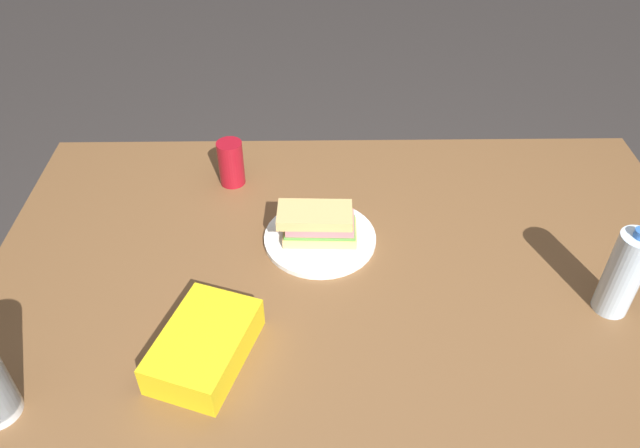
{
  "coord_description": "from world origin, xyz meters",
  "views": [
    {
      "loc": [
        0.09,
        1.01,
        1.73
      ],
      "look_at": [
        0.07,
        -0.06,
        0.82
      ],
      "focal_mm": 34.25,
      "sensor_mm": 36.0,
      "label": 1
    }
  ],
  "objects_px": {
    "paper_plate": "(320,238)",
    "soda_can_red": "(231,163)",
    "sandwich": "(318,224)",
    "water_bottle_tall": "(624,273)",
    "chip_bag": "(204,346)",
    "dining_table": "(350,285)"
  },
  "relations": [
    {
      "from": "dining_table",
      "to": "sandwich",
      "type": "xyz_separation_m",
      "value": [
        0.07,
        -0.06,
        0.14
      ]
    },
    {
      "from": "chip_bag",
      "to": "water_bottle_tall",
      "type": "xyz_separation_m",
      "value": [
        -0.83,
        -0.12,
        0.07
      ]
    },
    {
      "from": "chip_bag",
      "to": "water_bottle_tall",
      "type": "bearing_deg",
      "value": 117.37
    },
    {
      "from": "paper_plate",
      "to": "soda_can_red",
      "type": "relative_size",
      "value": 2.16
    },
    {
      "from": "chip_bag",
      "to": "soda_can_red",
      "type": "bearing_deg",
      "value": -160.45
    },
    {
      "from": "water_bottle_tall",
      "to": "soda_can_red",
      "type": "bearing_deg",
      "value": -28.56
    },
    {
      "from": "sandwich",
      "to": "water_bottle_tall",
      "type": "relative_size",
      "value": 0.87
    },
    {
      "from": "paper_plate",
      "to": "soda_can_red",
      "type": "xyz_separation_m",
      "value": [
        0.23,
        -0.23,
        0.05
      ]
    },
    {
      "from": "dining_table",
      "to": "paper_plate",
      "type": "relative_size",
      "value": 6.2
    },
    {
      "from": "dining_table",
      "to": "paper_plate",
      "type": "bearing_deg",
      "value": -40.75
    },
    {
      "from": "sandwich",
      "to": "chip_bag",
      "type": "xyz_separation_m",
      "value": [
        0.22,
        0.33,
        -0.02
      ]
    },
    {
      "from": "sandwich",
      "to": "soda_can_red",
      "type": "relative_size",
      "value": 1.52
    },
    {
      "from": "paper_plate",
      "to": "chip_bag",
      "type": "xyz_separation_m",
      "value": [
        0.22,
        0.34,
        0.03
      ]
    },
    {
      "from": "soda_can_red",
      "to": "water_bottle_tall",
      "type": "bearing_deg",
      "value": 151.44
    },
    {
      "from": "dining_table",
      "to": "soda_can_red",
      "type": "xyz_separation_m",
      "value": [
        0.3,
        -0.29,
        0.15
      ]
    },
    {
      "from": "sandwich",
      "to": "chip_bag",
      "type": "height_order",
      "value": "sandwich"
    },
    {
      "from": "soda_can_red",
      "to": "water_bottle_tall",
      "type": "xyz_separation_m",
      "value": [
        -0.83,
        0.45,
        0.04
      ]
    },
    {
      "from": "chip_bag",
      "to": "water_bottle_tall",
      "type": "distance_m",
      "value": 0.84
    },
    {
      "from": "paper_plate",
      "to": "water_bottle_tall",
      "type": "height_order",
      "value": "water_bottle_tall"
    },
    {
      "from": "dining_table",
      "to": "sandwich",
      "type": "relative_size",
      "value": 8.83
    },
    {
      "from": "dining_table",
      "to": "water_bottle_tall",
      "type": "relative_size",
      "value": 7.67
    },
    {
      "from": "paper_plate",
      "to": "chip_bag",
      "type": "height_order",
      "value": "chip_bag"
    }
  ]
}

